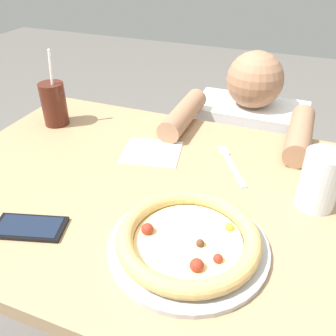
{
  "coord_description": "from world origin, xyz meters",
  "views": [
    {
      "loc": [
        0.23,
        -0.66,
        1.28
      ],
      "look_at": [
        -0.04,
        0.05,
        0.78
      ],
      "focal_mm": 38.74,
      "sensor_mm": 36.0,
      "label": 1
    }
  ],
  "objects_px": {
    "drink_cup_colored": "(54,104)",
    "diner_seated": "(241,181)",
    "pizza_near": "(188,240)",
    "water_cup_clear": "(320,180)",
    "fork": "(231,163)",
    "cell_phone": "(29,227)"
  },
  "relations": [
    {
      "from": "diner_seated",
      "to": "pizza_near",
      "type": "bearing_deg",
      "value": -89.14
    },
    {
      "from": "water_cup_clear",
      "to": "fork",
      "type": "height_order",
      "value": "water_cup_clear"
    },
    {
      "from": "pizza_near",
      "to": "water_cup_clear",
      "type": "xyz_separation_m",
      "value": [
        0.23,
        0.24,
        0.05
      ]
    },
    {
      "from": "water_cup_clear",
      "to": "cell_phone",
      "type": "relative_size",
      "value": 0.83
    },
    {
      "from": "pizza_near",
      "to": "cell_phone",
      "type": "height_order",
      "value": "pizza_near"
    },
    {
      "from": "pizza_near",
      "to": "cell_phone",
      "type": "xyz_separation_m",
      "value": [
        -0.33,
        -0.07,
        -0.02
      ]
    },
    {
      "from": "water_cup_clear",
      "to": "fork",
      "type": "xyz_separation_m",
      "value": [
        -0.22,
        0.1,
        -0.07
      ]
    },
    {
      "from": "diner_seated",
      "to": "water_cup_clear",
      "type": "bearing_deg",
      "value": -64.55
    },
    {
      "from": "pizza_near",
      "to": "cell_phone",
      "type": "relative_size",
      "value": 1.94
    },
    {
      "from": "water_cup_clear",
      "to": "cell_phone",
      "type": "bearing_deg",
      "value": -151.21
    },
    {
      "from": "drink_cup_colored",
      "to": "fork",
      "type": "bearing_deg",
      "value": -3.25
    },
    {
      "from": "drink_cup_colored",
      "to": "water_cup_clear",
      "type": "height_order",
      "value": "drink_cup_colored"
    },
    {
      "from": "fork",
      "to": "cell_phone",
      "type": "bearing_deg",
      "value": -129.91
    },
    {
      "from": "fork",
      "to": "cell_phone",
      "type": "relative_size",
      "value": 1.12
    },
    {
      "from": "pizza_near",
      "to": "fork",
      "type": "relative_size",
      "value": 1.74
    },
    {
      "from": "drink_cup_colored",
      "to": "cell_phone",
      "type": "height_order",
      "value": "drink_cup_colored"
    },
    {
      "from": "drink_cup_colored",
      "to": "diner_seated",
      "type": "xyz_separation_m",
      "value": [
        0.56,
        0.37,
        -0.4
      ]
    },
    {
      "from": "pizza_near",
      "to": "drink_cup_colored",
      "type": "height_order",
      "value": "drink_cup_colored"
    },
    {
      "from": "fork",
      "to": "cell_phone",
      "type": "xyz_separation_m",
      "value": [
        -0.34,
        -0.41,
        0.0
      ]
    },
    {
      "from": "pizza_near",
      "to": "diner_seated",
      "type": "bearing_deg",
      "value": 90.86
    },
    {
      "from": "pizza_near",
      "to": "drink_cup_colored",
      "type": "distance_m",
      "value": 0.68
    },
    {
      "from": "pizza_near",
      "to": "diner_seated",
      "type": "relative_size",
      "value": 0.34
    }
  ]
}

